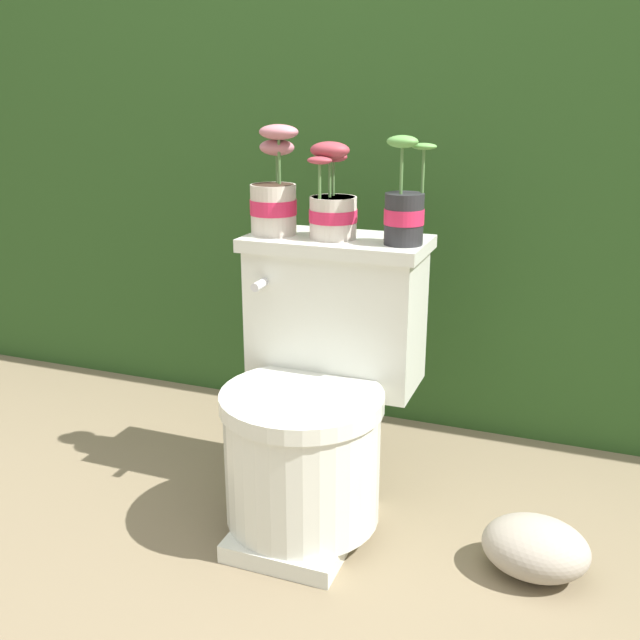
{
  "coord_description": "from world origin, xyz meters",
  "views": [
    {
      "loc": [
        0.52,
        -1.34,
        0.97
      ],
      "look_at": [
        -0.02,
        0.09,
        0.48
      ],
      "focal_mm": 40.0,
      "sensor_mm": 36.0,
      "label": 1
    }
  ],
  "objects_px": {
    "toilet": "(317,395)",
    "potted_plant_midleft": "(332,205)",
    "potted_plant_left": "(274,195)",
    "garden_stone": "(535,547)",
    "potted_plant_middle": "(404,210)"
  },
  "relations": [
    {
      "from": "toilet",
      "to": "potted_plant_midleft",
      "type": "xyz_separation_m",
      "value": [
        -0.01,
        0.11,
        0.42
      ]
    },
    {
      "from": "potted_plant_middle",
      "to": "garden_stone",
      "type": "relative_size",
      "value": 1.06
    },
    {
      "from": "toilet",
      "to": "potted_plant_left",
      "type": "height_order",
      "value": "potted_plant_left"
    },
    {
      "from": "toilet",
      "to": "potted_plant_left",
      "type": "xyz_separation_m",
      "value": [
        -0.15,
        0.12,
        0.44
      ]
    },
    {
      "from": "potted_plant_left",
      "to": "garden_stone",
      "type": "bearing_deg",
      "value": -14.98
    },
    {
      "from": "toilet",
      "to": "potted_plant_middle",
      "type": "height_order",
      "value": "potted_plant_middle"
    },
    {
      "from": "potted_plant_midleft",
      "to": "potted_plant_middle",
      "type": "distance_m",
      "value": 0.17
    },
    {
      "from": "potted_plant_midleft",
      "to": "toilet",
      "type": "bearing_deg",
      "value": -87.0
    },
    {
      "from": "toilet",
      "to": "potted_plant_midleft",
      "type": "bearing_deg",
      "value": 93.0
    },
    {
      "from": "toilet",
      "to": "garden_stone",
      "type": "height_order",
      "value": "toilet"
    },
    {
      "from": "potted_plant_left",
      "to": "potted_plant_middle",
      "type": "distance_m",
      "value": 0.32
    },
    {
      "from": "toilet",
      "to": "garden_stone",
      "type": "bearing_deg",
      "value": -6.78
    },
    {
      "from": "potted_plant_left",
      "to": "potted_plant_midleft",
      "type": "relative_size",
      "value": 1.16
    },
    {
      "from": "potted_plant_left",
      "to": "potted_plant_midleft",
      "type": "xyz_separation_m",
      "value": [
        0.15,
        -0.0,
        -0.01
      ]
    },
    {
      "from": "potted_plant_left",
      "to": "toilet",
      "type": "bearing_deg",
      "value": -37.52
    }
  ]
}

